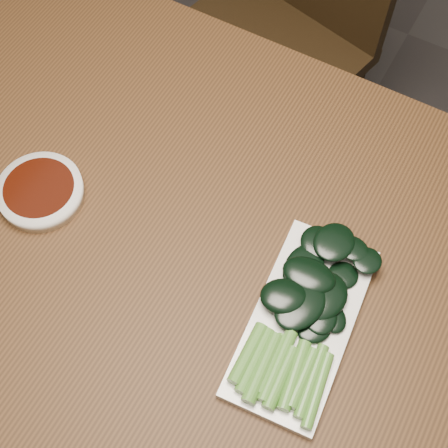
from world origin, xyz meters
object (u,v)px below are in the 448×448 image
gai_lan (302,316)px  table (202,267)px  sauce_bowl (41,191)px  chair_far (275,24)px  serving_plate (302,322)px

gai_lan → table: bearing=169.3°
table → sauce_bowl: 0.26m
table → chair_far: 0.75m
sauce_bowl → gai_lan: (0.42, 0.01, 0.01)m
table → gai_lan: gai_lan is taller
sauce_bowl → gai_lan: gai_lan is taller
table → chair_far: size_ratio=1.57×
chair_far → serving_plate: (0.39, -0.72, 0.27)m
table → chair_far: (-0.21, 0.69, -0.19)m
sauce_bowl → serving_plate: 0.42m
table → gai_lan: 0.20m
table → serving_plate: serving_plate is taller
table → sauce_bowl: size_ratio=11.16×
table → gai_lan: (0.17, -0.03, 0.10)m
serving_plate → table: bearing=169.4°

